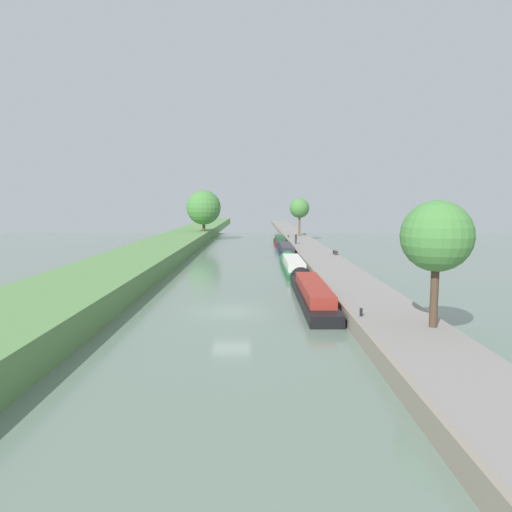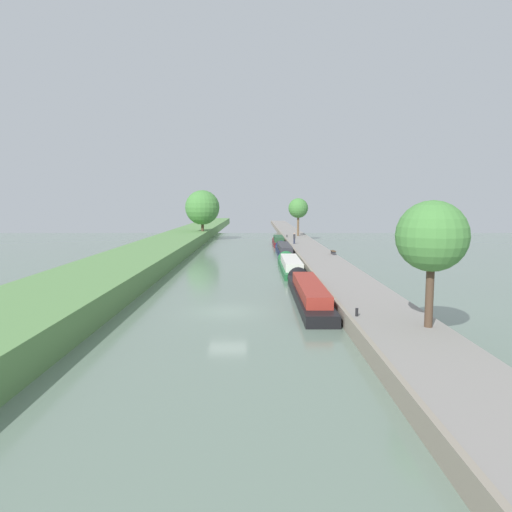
% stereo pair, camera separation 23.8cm
% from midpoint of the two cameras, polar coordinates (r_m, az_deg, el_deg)
% --- Properties ---
extents(ground_plane, '(160.00, 160.00, 0.00)m').
position_cam_midpoint_polar(ground_plane, '(31.29, -3.07, -6.76)').
color(ground_plane, slate).
extents(left_grassy_bank, '(7.70, 260.00, 1.79)m').
position_cam_midpoint_polar(left_grassy_bank, '(33.57, -22.23, -4.77)').
color(left_grassy_bank, '#5B894C').
rests_on(left_grassy_bank, ground_plane).
extents(right_towpath, '(4.49, 260.00, 0.93)m').
position_cam_midpoint_polar(right_towpath, '(32.06, 14.01, -5.77)').
color(right_towpath, gray).
rests_on(right_towpath, ground_plane).
extents(stone_quay, '(0.25, 260.00, 0.98)m').
position_cam_midpoint_polar(stone_quay, '(31.58, 9.81, -5.81)').
color(stone_quay, gray).
rests_on(stone_quay, ground_plane).
extents(narrowboat_black, '(2.01, 16.24, 2.11)m').
position_cam_midpoint_polar(narrowboat_black, '(35.05, 6.66, -4.30)').
color(narrowboat_black, black).
rests_on(narrowboat_black, ground_plane).
extents(narrowboat_green, '(2.08, 14.47, 2.09)m').
position_cam_midpoint_polar(narrowboat_green, '(50.37, 4.46, -1.05)').
color(narrowboat_green, '#1E6033').
rests_on(narrowboat_green, ground_plane).
extents(narrowboat_navy, '(1.89, 15.66, 2.05)m').
position_cam_midpoint_polar(narrowboat_navy, '(65.87, 3.68, 0.78)').
color(narrowboat_navy, '#141E42').
rests_on(narrowboat_navy, ground_plane).
extents(narrowboat_maroon, '(1.83, 10.79, 2.06)m').
position_cam_midpoint_polar(narrowboat_maroon, '(79.79, 2.98, 1.81)').
color(narrowboat_maroon, maroon).
rests_on(narrowboat_maroon, ground_plane).
extents(tree_rightbank_near, '(3.54, 3.54, 6.37)m').
position_cam_midpoint_polar(tree_rightbank_near, '(24.86, 20.98, 2.19)').
color(tree_rightbank_near, '#4C3828').
rests_on(tree_rightbank_near, right_towpath).
extents(tree_rightbank_midnear, '(3.66, 3.66, 7.00)m').
position_cam_midpoint_polar(tree_rightbank_midnear, '(88.16, 5.39, 5.77)').
color(tree_rightbank_midnear, brown).
rests_on(tree_rightbank_midnear, right_towpath).
extents(tree_leftbank_downstream, '(6.39, 6.39, 7.63)m').
position_cam_midpoint_polar(tree_leftbank_downstream, '(88.43, -6.27, 5.87)').
color(tree_leftbank_downstream, '#4C3828').
rests_on(tree_leftbank_downstream, left_grassy_bank).
extents(person_walking, '(0.34, 0.34, 1.66)m').
position_cam_midpoint_polar(person_walking, '(71.28, 4.93, 2.18)').
color(person_walking, '#282D42').
rests_on(person_walking, right_towpath).
extents(mooring_bollard_near, '(0.16, 0.16, 0.45)m').
position_cam_midpoint_polar(mooring_bollard_near, '(26.73, 12.53, -6.67)').
color(mooring_bollard_near, black).
rests_on(mooring_bollard_near, right_towpath).
extents(mooring_bollard_far, '(0.16, 0.16, 0.45)m').
position_cam_midpoint_polar(mooring_bollard_far, '(84.68, 4.03, 2.43)').
color(mooring_bollard_far, black).
rests_on(mooring_bollard_far, right_towpath).
extents(park_bench, '(0.44, 1.50, 0.47)m').
position_cam_midpoint_polar(park_bench, '(57.29, 9.64, 0.52)').
color(park_bench, '#333338').
rests_on(park_bench, right_towpath).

